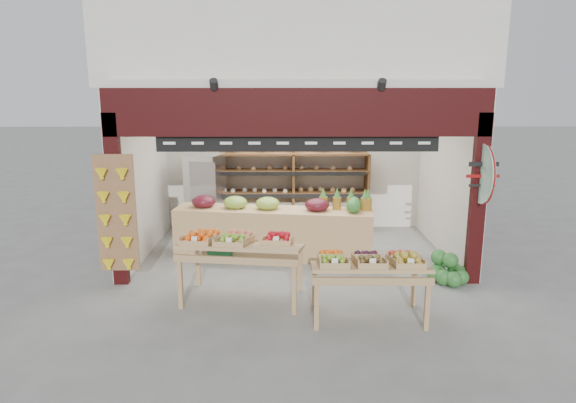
# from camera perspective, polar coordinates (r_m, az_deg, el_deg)

# --- Properties ---
(ground) EXTENTS (60.00, 60.00, 0.00)m
(ground) POSITION_cam_1_polar(r_m,az_deg,el_deg) (9.17, 0.85, -6.55)
(ground) COLOR slate
(ground) RESTS_ON ground
(shop_structure) EXTENTS (6.36, 5.12, 5.40)m
(shop_structure) POSITION_cam_1_polar(r_m,az_deg,el_deg) (10.30, 0.73, 17.73)
(shop_structure) COLOR silver
(shop_structure) RESTS_ON ground
(banana_board) EXTENTS (0.60, 0.15, 1.80)m
(banana_board) POSITION_cam_1_polar(r_m,az_deg,el_deg) (8.12, -18.58, -1.56)
(banana_board) COLOR olive
(banana_board) RESTS_ON ground
(gift_sign) EXTENTS (0.04, 0.93, 0.92)m
(gift_sign) POSITION_cam_1_polar(r_m,az_deg,el_deg) (8.16, 20.79, 2.89)
(gift_sign) COLOR silver
(gift_sign) RESTS_ON ground
(back_shelving) EXTENTS (3.15, 0.52, 1.93)m
(back_shelving) POSITION_cam_1_polar(r_m,az_deg,el_deg) (10.75, 0.60, 2.91)
(back_shelving) COLOR brown
(back_shelving) RESTS_ON ground
(refrigerator) EXTENTS (0.82, 0.82, 1.69)m
(refrigerator) POSITION_cam_1_polar(r_m,az_deg,el_deg) (10.59, -9.11, 0.69)
(refrigerator) COLOR silver
(refrigerator) RESTS_ON ground
(cardboard_stack) EXTENTS (1.07, 0.77, 0.66)m
(cardboard_stack) POSITION_cam_1_polar(r_m,az_deg,el_deg) (9.39, -8.79, -4.68)
(cardboard_stack) COLOR beige
(cardboard_stack) RESTS_ON ground
(mid_counter) EXTENTS (3.59, 1.16, 1.10)m
(mid_counter) POSITION_cam_1_polar(r_m,az_deg,el_deg) (9.24, -1.70, -3.25)
(mid_counter) COLOR tan
(mid_counter) RESTS_ON ground
(display_table_left) EXTENTS (1.81, 1.16, 1.07)m
(display_table_left) POSITION_cam_1_polar(r_m,az_deg,el_deg) (7.38, -5.95, -4.60)
(display_table_left) COLOR tan
(display_table_left) RESTS_ON ground
(display_table_right) EXTENTS (1.53, 0.87, 0.98)m
(display_table_right) POSITION_cam_1_polar(r_m,az_deg,el_deg) (6.84, 8.97, -6.79)
(display_table_right) COLOR tan
(display_table_right) RESTS_ON ground
(watermelon_pile) EXTENTS (0.66, 0.63, 0.48)m
(watermelon_pile) POSITION_cam_1_polar(r_m,az_deg,el_deg) (8.53, 17.38, -7.40)
(watermelon_pile) COLOR #1A4E1E
(watermelon_pile) RESTS_ON ground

